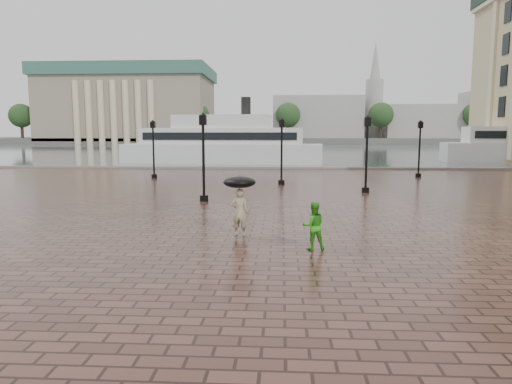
% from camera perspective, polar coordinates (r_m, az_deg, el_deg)
% --- Properties ---
extents(ground, '(300.00, 300.00, 0.00)m').
position_cam_1_polar(ground, '(13.79, 11.52, -7.42)').
color(ground, '#3A211A').
rests_on(ground, ground).
extents(harbour_water, '(240.00, 240.00, 0.00)m').
position_cam_1_polar(harbour_water, '(105.28, 4.32, 5.40)').
color(harbour_water, '#4C565D').
rests_on(harbour_water, ground).
extents(quay_edge, '(80.00, 0.60, 0.30)m').
position_cam_1_polar(quay_edge, '(45.38, 5.73, 2.89)').
color(quay_edge, slate).
rests_on(quay_edge, ground).
extents(far_shore, '(300.00, 60.00, 2.00)m').
position_cam_1_polar(far_shore, '(173.23, 3.90, 6.48)').
color(far_shore, '#4C4C47').
rests_on(far_shore, ground).
extents(museum, '(57.00, 32.50, 26.00)m').
position_cam_1_polar(museum, '(166.80, -15.59, 10.63)').
color(museum, gray).
rests_on(museum, ground).
extents(distant_skyline, '(102.50, 22.00, 33.00)m').
position_cam_1_polar(distant_skyline, '(170.83, 20.54, 8.86)').
color(distant_skyline, '#9B9993').
rests_on(distant_skyline, ground).
extents(far_trees, '(188.00, 8.00, 13.50)m').
position_cam_1_polar(far_trees, '(151.33, 4.03, 9.54)').
color(far_trees, '#2D2119').
rests_on(far_trees, ground).
extents(street_lamps, '(21.44, 14.44, 4.40)m').
position_cam_1_polar(street_lamps, '(30.82, 3.96, 5.16)').
color(street_lamps, black).
rests_on(street_lamps, ground).
extents(adult_pedestrian, '(0.66, 0.49, 1.63)m').
position_cam_1_polar(adult_pedestrian, '(15.52, -2.05, -2.55)').
color(adult_pedestrian, tan).
rests_on(adult_pedestrian, ground).
extents(child_pedestrian, '(0.77, 0.64, 1.44)m').
position_cam_1_polar(child_pedestrian, '(13.82, 7.19, -4.22)').
color(child_pedestrian, green).
rests_on(child_pedestrian, ground).
extents(ferry_near, '(23.79, 7.45, 7.68)m').
position_cam_1_polar(ferry_near, '(54.46, -4.18, 6.07)').
color(ferry_near, silver).
rests_on(ferry_near, ground).
extents(umbrella, '(1.10, 1.10, 1.13)m').
position_cam_1_polar(umbrella, '(15.38, -2.07, 1.23)').
color(umbrella, black).
rests_on(umbrella, ground).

